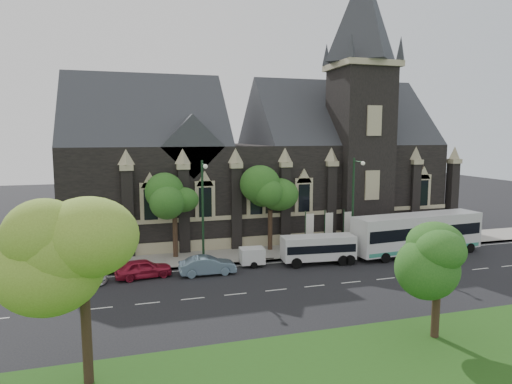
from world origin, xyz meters
name	(u,v)px	position (x,y,z in m)	size (l,w,h in m)	color
ground	(276,290)	(0.00, 0.00, 0.00)	(160.00, 160.00, 0.00)	black
sidewalk	(243,255)	(0.00, 9.50, 0.07)	(80.00, 5.00, 0.15)	gray
museum	(265,161)	(5.12, 18.78, 8.17)	(40.00, 17.70, 29.90)	black
tree_park_near	(88,242)	(-11.77, -8.77, 6.42)	(4.42, 4.42, 8.56)	black
tree_park_east	(439,254)	(6.18, -9.32, 4.62)	(3.40, 3.40, 6.28)	black
tree_walk_right	(272,191)	(3.21, 10.71, 5.82)	(4.08, 4.08, 7.80)	black
tree_walk_left	(176,195)	(-5.80, 10.70, 5.73)	(3.91, 3.91, 7.64)	black
street_lamp_near	(354,200)	(10.00, 7.09, 5.11)	(0.36, 1.88, 9.00)	#16331C
street_lamp_mid	(203,207)	(-4.00, 7.09, 5.11)	(0.36, 1.88, 9.00)	#16331C
banner_flag_left	(308,228)	(6.29, 9.00, 2.38)	(0.90, 0.10, 4.00)	#16331C
banner_flag_center	(327,226)	(8.29, 9.00, 2.38)	(0.90, 0.10, 4.00)	#16331C
banner_flag_right	(346,225)	(10.29, 9.00, 2.38)	(0.90, 0.10, 4.00)	#16331C
tour_coach	(417,233)	(15.76, 5.46, 2.04)	(13.07, 3.77, 3.76)	silver
shuttle_bus	(318,248)	(5.66, 5.24, 1.42)	(6.48, 2.77, 2.44)	silver
box_trailer	(252,256)	(-0.03, 6.20, 0.89)	(2.96, 1.74, 1.56)	silver
sedan	(207,265)	(-4.09, 4.98, 0.74)	(1.57, 4.49, 1.48)	#7491A8
car_far_red	(144,268)	(-9.01, 5.59, 0.74)	(1.75, 4.35, 1.48)	maroon
car_far_white	(73,276)	(-14.08, 5.38, 0.70)	(1.95, 4.80, 1.39)	silver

